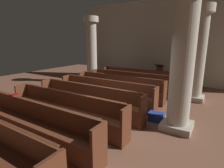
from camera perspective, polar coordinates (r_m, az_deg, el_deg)
The scene contains 15 objects.
ground_plane at distance 5.45m, azimuth -4.06°, elevation -11.18°, with size 19.20×19.20×0.00m, color brown.
back_wall at distance 10.49m, azimuth 16.10°, elevation 12.83°, with size 10.00×0.16×4.50m, color beige.
pew_row_0 at distance 9.11m, azimuth 8.29°, elevation 2.04°, with size 3.90×0.47×0.90m.
pew_row_1 at distance 8.23m, azimuth 5.49°, elevation 0.90°, with size 3.90×0.46×0.90m.
pew_row_2 at distance 7.37m, azimuth 2.03°, elevation -0.52°, with size 3.90×0.46×0.90m.
pew_row_3 at distance 6.56m, azimuth -2.32°, elevation -2.30°, with size 3.90×0.47×0.90m.
pew_row_4 at distance 5.80m, azimuth -7.87°, elevation -4.54°, with size 3.90×0.46×0.90m.
pew_row_5 at distance 5.12m, azimuth -15.04°, elevation -7.35°, with size 3.90×0.46×0.90m.
pew_row_6 at distance 4.56m, azimuth -24.30°, elevation -10.76°, with size 3.90×0.47×0.90m.
pillar_aisle_side at distance 7.55m, azimuth 25.87°, elevation 8.98°, with size 0.82×0.82×3.57m.
pillar_far_side at distance 10.05m, azimuth -6.57°, elevation 11.00°, with size 0.82×0.82×3.57m.
pillar_aisle_rear at distance 4.70m, azimuth 21.74°, elevation 7.45°, with size 0.82×0.82×3.57m.
lectern at distance 10.17m, azimuth 14.86°, elevation 2.70°, with size 0.48×0.45×1.08m.
hymn_book at distance 5.29m, azimuth -28.77°, elevation -3.06°, with size 0.16×0.20×0.04m, color maroon.
kneeler_box_blue at distance 5.43m, azimuth 13.91°, elevation -10.18°, with size 0.42×0.29×0.26m, color navy.
Camera 1 is at (2.94, -4.00, 2.27)m, focal length 28.54 mm.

